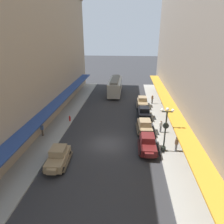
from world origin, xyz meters
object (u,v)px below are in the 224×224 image
(pedestrian_1, at_px, (42,130))
(pedestrian_4, at_px, (162,99))
(parked_car_2, at_px, (144,112))
(streetcar, at_px, (115,86))
(pedestrian_0, at_px, (152,99))
(pedestrian_3, at_px, (176,144))
(parked_car_0, at_px, (142,102))
(pedestrian_2, at_px, (161,126))
(fire_hydrant, at_px, (70,118))
(lamp_post_with_clock, at_px, (166,128))
(parked_car_1, at_px, (148,143))
(parked_car_4, at_px, (145,126))
(parked_car_3, at_px, (58,157))

(pedestrian_1, relative_size, pedestrian_4, 0.98)
(parked_car_2, relative_size, streetcar, 0.45)
(pedestrian_0, height_order, pedestrian_3, pedestrian_3)
(streetcar, bearing_deg, parked_car_0, -54.66)
(pedestrian_1, bearing_deg, pedestrian_2, 8.47)
(fire_hydrant, bearing_deg, lamp_post_with_clock, -29.24)
(lamp_post_with_clock, bearing_deg, parked_car_1, 176.23)
(pedestrian_0, bearing_deg, parked_car_4, -100.42)
(parked_car_2, distance_m, parked_car_4, 4.96)
(parked_car_1, bearing_deg, pedestrian_3, -0.37)
(parked_car_4, bearing_deg, lamp_post_with_clock, -69.19)
(lamp_post_with_clock, distance_m, pedestrian_3, 2.42)
(streetcar, bearing_deg, pedestrian_4, -32.93)
(parked_car_0, xyz_separation_m, pedestrian_2, (1.87, -10.10, 0.05))
(pedestrian_4, bearing_deg, lamp_post_with_clock, -97.43)
(parked_car_1, height_order, pedestrian_2, parked_car_1)
(fire_hydrant, xyz_separation_m, pedestrian_3, (14.15, -7.04, 0.45))
(pedestrian_2, bearing_deg, fire_hydrant, 168.80)
(streetcar, xyz_separation_m, lamp_post_with_clock, (7.05, -22.36, 1.08))
(lamp_post_with_clock, relative_size, pedestrian_2, 3.15)
(parked_car_3, relative_size, pedestrian_2, 2.63)
(parked_car_2, bearing_deg, streetcar, 113.19)
(pedestrian_4, bearing_deg, parked_car_3, -123.49)
(pedestrian_0, bearing_deg, pedestrian_2, -90.17)
(streetcar, bearing_deg, pedestrian_1, -111.42)
(lamp_post_with_clock, bearing_deg, pedestrian_2, 86.46)
(fire_hydrant, height_order, pedestrian_1, pedestrian_1)
(parked_car_1, relative_size, parked_car_3, 0.99)
(parked_car_3, bearing_deg, pedestrian_3, 15.48)
(parked_car_0, distance_m, lamp_post_with_clock, 14.88)
(lamp_post_with_clock, relative_size, pedestrian_4, 3.09)
(parked_car_3, bearing_deg, parked_car_4, 41.57)
(streetcar, bearing_deg, pedestrian_3, -69.22)
(parked_car_0, bearing_deg, parked_car_4, -91.25)
(parked_car_0, height_order, parked_car_4, same)
(parked_car_3, xyz_separation_m, streetcar, (3.86, 25.67, 0.96))
(parked_car_2, relative_size, pedestrian_4, 2.57)
(lamp_post_with_clock, xyz_separation_m, pedestrian_1, (-14.92, 2.29, -2.00))
(lamp_post_with_clock, distance_m, pedestrian_0, 16.45)
(parked_car_3, relative_size, pedestrian_3, 2.58)
(streetcar, height_order, pedestrian_1, streetcar)
(lamp_post_with_clock, bearing_deg, pedestrian_3, 3.91)
(parked_car_2, relative_size, pedestrian_3, 2.57)
(parked_car_3, relative_size, pedestrian_4, 2.58)
(parked_car_4, xyz_separation_m, pedestrian_1, (-13.11, -2.46, 0.05))
(parked_car_4, height_order, pedestrian_4, parked_car_4)
(parked_car_3, xyz_separation_m, lamp_post_with_clock, (10.91, 3.31, 2.04))
(parked_car_4, relative_size, pedestrian_4, 2.58)
(pedestrian_3, bearing_deg, parked_car_4, 124.50)
(parked_car_2, xyz_separation_m, pedestrian_1, (-13.29, -7.42, 0.05))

